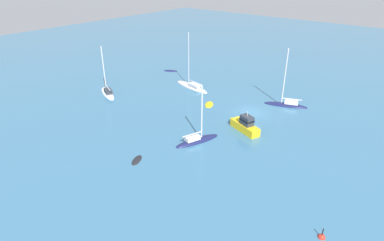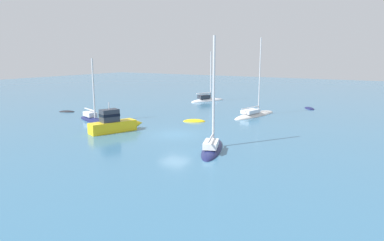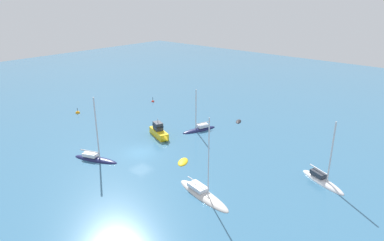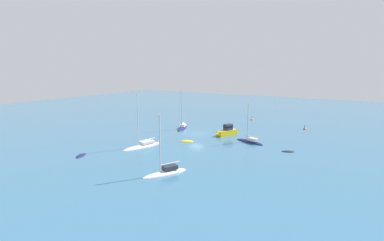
{
  "view_description": "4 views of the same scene",
  "coord_description": "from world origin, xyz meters",
  "px_view_note": "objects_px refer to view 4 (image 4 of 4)",
  "views": [
    {
      "loc": [
        -36.24,
        -19.1,
        18.47
      ],
      "look_at": [
        -8.56,
        3.52,
        0.89
      ],
      "focal_mm": 30.26,
      "sensor_mm": 36.0,
      "label": 1
    },
    {
      "loc": [
        16.47,
        -24.19,
        6.82
      ],
      "look_at": [
        0.46,
        2.11,
        0.94
      ],
      "focal_mm": 32.2,
      "sensor_mm": 36.0,
      "label": 2
    },
    {
      "loc": [
        26.17,
        31.78,
        19.54
      ],
      "look_at": [
        -8.95,
        1.1,
        2.23
      ],
      "focal_mm": 32.21,
      "sensor_mm": 36.0,
      "label": 3
    },
    {
      "loc": [
        -29.5,
        48.68,
        12.75
      ],
      "look_at": [
        0.34,
        1.13,
        2.74
      ],
      "focal_mm": 28.76,
      "sensor_mm": 36.0,
      "label": 4
    }
  ],
  "objects_px": {
    "launch": "(226,131)",
    "channel_buoy": "(252,120)",
    "sloop": "(182,128)",
    "tender": "(288,152)",
    "sailboat": "(165,173)",
    "ketch": "(143,146)",
    "yacht": "(250,141)",
    "tender_1": "(187,142)",
    "rib": "(81,156)",
    "mooring_buoy": "(304,129)"
  },
  "relations": [
    {
      "from": "tender",
      "to": "sloop",
      "type": "relative_size",
      "value": 0.25
    },
    {
      "from": "tender",
      "to": "sailboat",
      "type": "distance_m",
      "value": 20.15
    },
    {
      "from": "rib",
      "to": "mooring_buoy",
      "type": "bearing_deg",
      "value": 119.81
    },
    {
      "from": "launch",
      "to": "sloop",
      "type": "distance_m",
      "value": 10.37
    },
    {
      "from": "yacht",
      "to": "sailboat",
      "type": "bearing_deg",
      "value": 101.05
    },
    {
      "from": "yacht",
      "to": "rib",
      "type": "distance_m",
      "value": 26.93
    },
    {
      "from": "tender",
      "to": "sloop",
      "type": "height_order",
      "value": "sloop"
    },
    {
      "from": "tender_1",
      "to": "rib",
      "type": "height_order",
      "value": "tender_1"
    },
    {
      "from": "sailboat",
      "to": "mooring_buoy",
      "type": "distance_m",
      "value": 37.01
    },
    {
      "from": "channel_buoy",
      "to": "mooring_buoy",
      "type": "bearing_deg",
      "value": 159.71
    },
    {
      "from": "sailboat",
      "to": "rib",
      "type": "height_order",
      "value": "sailboat"
    },
    {
      "from": "ketch",
      "to": "tender_1",
      "type": "relative_size",
      "value": 3.53
    },
    {
      "from": "sailboat",
      "to": "yacht",
      "type": "bearing_deg",
      "value": -164.27
    },
    {
      "from": "sailboat",
      "to": "channel_buoy",
      "type": "distance_m",
      "value": 41.27
    },
    {
      "from": "tender",
      "to": "yacht",
      "type": "bearing_deg",
      "value": 135.41
    },
    {
      "from": "tender_1",
      "to": "channel_buoy",
      "type": "distance_m",
      "value": 26.26
    },
    {
      "from": "tender",
      "to": "sailboat",
      "type": "bearing_deg",
      "value": -145.07
    },
    {
      "from": "ketch",
      "to": "sailboat",
      "type": "bearing_deg",
      "value": 64.04
    },
    {
      "from": "sailboat",
      "to": "launch",
      "type": "bearing_deg",
      "value": -148.82
    },
    {
      "from": "sloop",
      "to": "sailboat",
      "type": "distance_m",
      "value": 26.95
    },
    {
      "from": "tender",
      "to": "sloop",
      "type": "xyz_separation_m",
      "value": [
        23.12,
        -5.85,
        0.22
      ]
    },
    {
      "from": "ketch",
      "to": "tender_1",
      "type": "distance_m",
      "value": 7.71
    },
    {
      "from": "sailboat",
      "to": "tender_1",
      "type": "bearing_deg",
      "value": -132.27
    },
    {
      "from": "launch",
      "to": "mooring_buoy",
      "type": "height_order",
      "value": "launch"
    },
    {
      "from": "ketch",
      "to": "tender_1",
      "type": "height_order",
      "value": "ketch"
    },
    {
      "from": "tender_1",
      "to": "rib",
      "type": "distance_m",
      "value": 17.25
    },
    {
      "from": "launch",
      "to": "sloop",
      "type": "bearing_deg",
      "value": -73.95
    },
    {
      "from": "launch",
      "to": "mooring_buoy",
      "type": "xyz_separation_m",
      "value": [
        -11.12,
        -13.46,
        -0.75
      ]
    },
    {
      "from": "tender",
      "to": "tender_1",
      "type": "height_order",
      "value": "tender_1"
    },
    {
      "from": "launch",
      "to": "sailboat",
      "type": "height_order",
      "value": "sailboat"
    },
    {
      "from": "launch",
      "to": "rib",
      "type": "xyz_separation_m",
      "value": [
        11.86,
        23.03,
        -0.76
      ]
    },
    {
      "from": "tender",
      "to": "rib",
      "type": "height_order",
      "value": "tender"
    },
    {
      "from": "sloop",
      "to": "yacht",
      "type": "height_order",
      "value": "sloop"
    },
    {
      "from": "yacht",
      "to": "channel_buoy",
      "type": "height_order",
      "value": "yacht"
    },
    {
      "from": "tender",
      "to": "channel_buoy",
      "type": "bearing_deg",
      "value": 96.45
    },
    {
      "from": "sailboat",
      "to": "ketch",
      "type": "bearing_deg",
      "value": -103.91
    },
    {
      "from": "launch",
      "to": "sailboat",
      "type": "relative_size",
      "value": 0.67
    },
    {
      "from": "channel_buoy",
      "to": "ketch",
      "type": "bearing_deg",
      "value": 80.17
    },
    {
      "from": "yacht",
      "to": "mooring_buoy",
      "type": "xyz_separation_m",
      "value": [
        -5.35,
        -16.14,
        -0.15
      ]
    },
    {
      "from": "sloop",
      "to": "tender_1",
      "type": "distance_m",
      "value": 10.99
    },
    {
      "from": "mooring_buoy",
      "to": "channel_buoy",
      "type": "bearing_deg",
      "value": -20.29
    },
    {
      "from": "sloop",
      "to": "ketch",
      "type": "height_order",
      "value": "ketch"
    },
    {
      "from": "channel_buoy",
      "to": "sailboat",
      "type": "bearing_deg",
      "value": 96.96
    },
    {
      "from": "ketch",
      "to": "sailboat",
      "type": "height_order",
      "value": "ketch"
    },
    {
      "from": "yacht",
      "to": "rib",
      "type": "bearing_deg",
      "value": 68.13
    },
    {
      "from": "launch",
      "to": "mooring_buoy",
      "type": "distance_m",
      "value": 17.48
    },
    {
      "from": "launch",
      "to": "channel_buoy",
      "type": "relative_size",
      "value": 4.02
    },
    {
      "from": "sloop",
      "to": "launch",
      "type": "bearing_deg",
      "value": 64.57
    },
    {
      "from": "sailboat",
      "to": "rib",
      "type": "relative_size",
      "value": 2.82
    },
    {
      "from": "rib",
      "to": "sailboat",
      "type": "bearing_deg",
      "value": 63.53
    }
  ]
}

